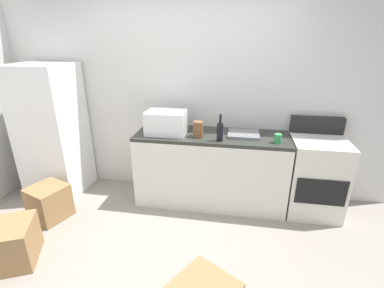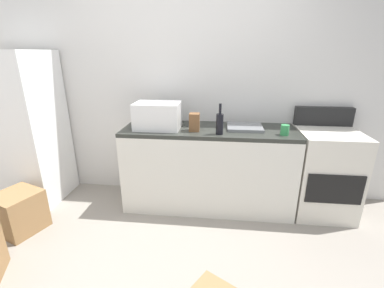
% 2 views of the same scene
% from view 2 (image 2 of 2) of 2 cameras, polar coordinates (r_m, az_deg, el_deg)
% --- Properties ---
extents(ground_plane, '(6.00, 6.00, 0.00)m').
position_cam_2_polar(ground_plane, '(2.25, -7.24, -28.33)').
color(ground_plane, gray).
extents(wall_back, '(5.00, 0.10, 2.60)m').
position_cam_2_polar(wall_back, '(3.07, -1.57, 12.57)').
color(wall_back, silver).
rests_on(wall_back, ground_plane).
extents(kitchen_counter, '(1.80, 0.60, 0.90)m').
position_cam_2_polar(kitchen_counter, '(2.93, 3.50, -5.10)').
color(kitchen_counter, silver).
rests_on(kitchen_counter, ground_plane).
extents(refrigerator, '(0.68, 0.66, 1.68)m').
position_cam_2_polar(refrigerator, '(3.49, -32.33, 2.69)').
color(refrigerator, white).
rests_on(refrigerator, ground_plane).
extents(stove_oven, '(0.60, 0.61, 1.10)m').
position_cam_2_polar(stove_oven, '(3.13, 26.53, -5.28)').
color(stove_oven, silver).
rests_on(stove_oven, ground_plane).
extents(microwave, '(0.46, 0.34, 0.27)m').
position_cam_2_polar(microwave, '(2.77, -7.37, 6.12)').
color(microwave, white).
rests_on(microwave, kitchen_counter).
extents(sink_basin, '(0.36, 0.32, 0.03)m').
position_cam_2_polar(sink_basin, '(2.81, 11.28, 3.59)').
color(sink_basin, slate).
rests_on(sink_basin, kitchen_counter).
extents(wine_bottle, '(0.07, 0.07, 0.30)m').
position_cam_2_polar(wine_bottle, '(2.55, 5.99, 4.48)').
color(wine_bottle, black).
rests_on(wine_bottle, kitchen_counter).
extents(coffee_mug, '(0.08, 0.08, 0.10)m').
position_cam_2_polar(coffee_mug, '(2.68, 19.38, 2.87)').
color(coffee_mug, '#338C4C').
rests_on(coffee_mug, kitchen_counter).
extents(knife_block, '(0.10, 0.10, 0.18)m').
position_cam_2_polar(knife_block, '(2.66, 0.52, 4.72)').
color(knife_block, brown).
rests_on(knife_block, kitchen_counter).
extents(cardboard_box_large, '(0.48, 0.48, 0.39)m').
position_cam_2_polar(cardboard_box_large, '(3.12, -33.22, -12.11)').
color(cardboard_box_large, olive).
rests_on(cardboard_box_large, ground_plane).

